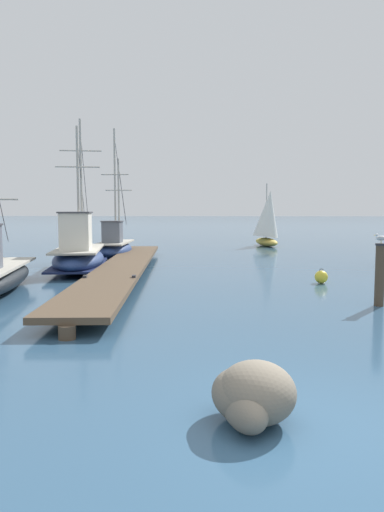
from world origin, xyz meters
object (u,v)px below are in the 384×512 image
Objects in this scene: shore_rock_near_right at (251,396)px; fishing_boat_2 at (78,254)px; mooring_buoy at (321,277)px; mooring_piling at (380,273)px; distant_sailboat at (268,219)px; perched_seagull at (381,238)px; fishing_boat_0 at (115,247)px.

fishing_boat_2 is at bearing 115.08° from shore_rock_near_right.
shore_rock_near_right is at bearing -104.84° from mooring_buoy.
fishing_boat_2 is 14.02× the size of mooring_buoy.
mooring_piling is 0.38× the size of distant_sailboat.
mooring_piling is 22.11m from distant_sailboat.
mooring_piling is at bearing -32.24° from fishing_boat_2.
mooring_buoy is (-0.80, 4.06, -0.67)m from mooring_piling.
shore_rock_near_right is 29.88m from distant_sailboat.
distant_sailboat is (-1.27, 22.04, 1.12)m from mooring_piling.
fishing_boat_2 is 20.14× the size of perched_seagull.
mooring_piling is 4.19m from mooring_buoy.
fishing_boat_0 is 15.92m from mooring_piling.
fishing_boat_2 is 5.36× the size of shore_rock_near_right.
fishing_boat_0 is 12.48m from mooring_buoy.
fishing_boat_2 is at bearing -93.39° from fishing_boat_0.
mooring_buoy is (3.11, 11.73, -0.12)m from shore_rock_near_right.
fishing_boat_2 is at bearing 147.77° from perched_seagull.
fishing_boat_2 reaches higher than mooring_buoy.
mooring_buoy is (9.52, -8.06, -0.44)m from fishing_boat_0.
fishing_boat_2 is 12.64m from perched_seagull.
mooring_buoy is (9.84, -2.66, -0.53)m from fishing_boat_2.
fishing_boat_0 reaches higher than mooring_piling.
perched_seagull is at bearing -78.73° from mooring_buoy.
shore_rock_near_right is (-3.91, -7.68, -0.56)m from mooring_piling.
shore_rock_near_right is at bearing -117.05° from perched_seagull.
fishing_boat_2 is 12.59m from mooring_piling.
mooring_piling is at bearing 62.99° from shore_rock_near_right.
mooring_buoy is 0.12× the size of distant_sailboat.
distant_sailboat reaches higher than mooring_buoy.
distant_sailboat is at bearing 47.63° from fishing_boat_0.
shore_rock_near_right is (6.41, -19.79, -0.32)m from fishing_boat_0.
mooring_buoy is (-0.81, 4.06, -1.66)m from perched_seagull.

